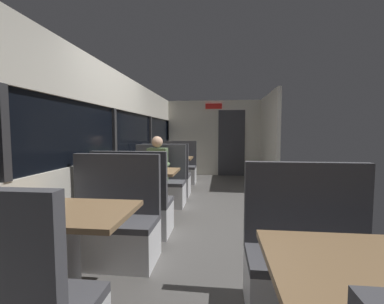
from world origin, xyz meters
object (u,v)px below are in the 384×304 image
Objects in this scene: bench_near_window_facing_entry at (112,229)px; bench_mid_window_facing_entry at (159,187)px; bench_far_window_facing_end at (167,180)px; bench_front_aisle_facing_entry at (311,269)px; bench_mid_window_facing_end at (134,209)px; dining_table_far_window at (173,162)px; bench_far_window_facing_entry at (178,170)px; dining_table_near_window at (73,223)px; dining_table_front_aisle at (366,283)px; seated_passenger at (158,176)px; dining_table_mid_window at (148,177)px.

bench_mid_window_facing_entry is (0.00, 2.11, 0.00)m from bench_near_window_facing_entry.
bench_mid_window_facing_entry is 0.71m from bench_far_window_facing_end.
bench_near_window_facing_entry is 1.89m from bench_front_aisle_facing_entry.
bench_mid_window_facing_end is 1.00× the size of bench_mid_window_facing_entry.
bench_front_aisle_facing_entry is (1.79, -3.41, 0.00)m from bench_far_window_facing_end.
bench_mid_window_facing_end is 1.00× the size of bench_front_aisle_facing_entry.
bench_far_window_facing_end reaches higher than dining_table_far_window.
bench_mid_window_facing_end is 1.22× the size of dining_table_far_window.
bench_far_window_facing_entry is (0.00, 4.21, 0.00)m from bench_near_window_facing_entry.
bench_far_window_facing_entry is at bearing 90.00° from dining_table_near_window.
dining_table_far_window is at bearing 113.53° from bench_front_aisle_facing_entry.
bench_mid_window_facing_entry is 3.86m from dining_table_front_aisle.
dining_table_far_window is 1.00× the size of dining_table_front_aisle.
bench_front_aisle_facing_entry is 3.19m from seated_passenger.
seated_passenger reaches higher than dining_table_near_window.
seated_passenger is at bearing -90.00° from dining_table_far_window.
dining_table_far_window is at bearing 90.00° from dining_table_near_window.
bench_far_window_facing_entry is at bearing 90.00° from dining_table_far_window.
seated_passenger reaches higher than dining_table_far_window.
bench_near_window_facing_entry reaches higher than dining_table_near_window.
dining_table_far_window is (0.00, 1.41, 0.31)m from bench_mid_window_facing_entry.
dining_table_near_window is at bearing -90.00° from bench_near_window_facing_entry.
dining_table_far_window is 1.48m from seated_passenger.
bench_near_window_facing_entry is at bearing -90.00° from bench_far_window_facing_entry.
dining_table_mid_window is at bearing 131.74° from bench_front_aisle_facing_entry.
bench_mid_window_facing_end is at bearing 90.00° from bench_near_window_facing_entry.
bench_mid_window_facing_end is at bearing 143.87° from bench_front_aisle_facing_entry.
bench_mid_window_facing_end is 1.22× the size of dining_table_front_aisle.
dining_table_mid_window is at bearing 90.00° from dining_table_near_window.
dining_table_mid_window is 1.44m from bench_far_window_facing_end.
bench_near_window_facing_entry is 1.22× the size of dining_table_front_aisle.
bench_near_window_facing_entry is (0.00, 0.70, -0.31)m from dining_table_near_window.
bench_mid_window_facing_entry and bench_far_window_facing_end have the same top height.
dining_table_near_window is at bearing -90.00° from bench_far_window_facing_end.
bench_mid_window_facing_end reaches higher than dining_table_front_aisle.
bench_mid_window_facing_entry reaches higher than dining_table_mid_window.
seated_passenger is at bearing 90.00° from dining_table_near_window.
bench_near_window_facing_entry is at bearing -90.00° from seated_passenger.
dining_table_near_window is 4.21m from dining_table_far_window.
bench_mid_window_facing_end is at bearing -90.00° from bench_far_window_facing_entry.
dining_table_mid_window and dining_table_front_aisle have the same top height.
bench_far_window_facing_end is 0.87× the size of seated_passenger.
dining_table_mid_window is 0.77m from bench_mid_window_facing_end.
bench_near_window_facing_entry is 2.81m from bench_far_window_facing_end.
bench_far_window_facing_entry is at bearing 90.00° from bench_mid_window_facing_entry.
seated_passenger is at bearing -90.00° from bench_far_window_facing_entry.
bench_mid_window_facing_end is (0.00, -0.70, -0.31)m from dining_table_mid_window.
bench_far_window_facing_end is (0.00, 2.11, 0.00)m from bench_mid_window_facing_end.
bench_mid_window_facing_end is 3.50m from bench_far_window_facing_entry.
bench_mid_window_facing_end is at bearing 90.00° from dining_table_near_window.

